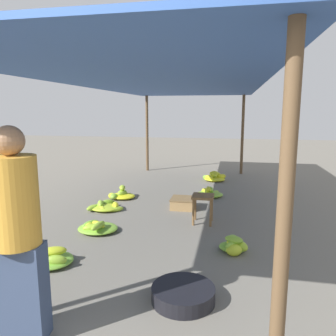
{
  "coord_description": "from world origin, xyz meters",
  "views": [
    {
      "loc": [
        1.12,
        -1.36,
        1.79
      ],
      "look_at": [
        0.0,
        4.29,
        0.78
      ],
      "focal_mm": 35.0,
      "sensor_mm": 36.0,
      "label": 1
    }
  ],
  "objects_px": {
    "banana_pile_right_2": "(209,193)",
    "vendor_foreground": "(17,233)",
    "banana_pile_right_1": "(234,245)",
    "banana_pile_left_0": "(48,259)",
    "basin_black": "(183,294)",
    "banana_pile_left_1": "(96,227)",
    "crate_near": "(183,203)",
    "stool": "(203,201)",
    "banana_pile_left_3": "(120,195)",
    "banana_pile_right_0": "(214,177)",
    "banana_pile_left_2": "(105,207)"
  },
  "relations": [
    {
      "from": "banana_pile_right_2",
      "to": "banana_pile_left_1",
      "type": "bearing_deg",
      "value": -122.48
    },
    {
      "from": "stool",
      "to": "banana_pile_right_0",
      "type": "bearing_deg",
      "value": 90.17
    },
    {
      "from": "stool",
      "to": "banana_pile_left_1",
      "type": "distance_m",
      "value": 1.71
    },
    {
      "from": "banana_pile_left_1",
      "to": "banana_pile_right_2",
      "type": "relative_size",
      "value": 1.05
    },
    {
      "from": "banana_pile_right_0",
      "to": "banana_pile_left_2",
      "type": "bearing_deg",
      "value": -121.67
    },
    {
      "from": "banana_pile_left_2",
      "to": "crate_near",
      "type": "relative_size",
      "value": 1.52
    },
    {
      "from": "banana_pile_left_1",
      "to": "banana_pile_right_1",
      "type": "bearing_deg",
      "value": -8.89
    },
    {
      "from": "banana_pile_left_2",
      "to": "banana_pile_left_3",
      "type": "xyz_separation_m",
      "value": [
        0.01,
        0.81,
        0.01
      ]
    },
    {
      "from": "banana_pile_right_2",
      "to": "crate_near",
      "type": "relative_size",
      "value": 1.28
    },
    {
      "from": "banana_pile_left_0",
      "to": "banana_pile_right_0",
      "type": "distance_m",
      "value": 5.34
    },
    {
      "from": "banana_pile_left_1",
      "to": "banana_pile_left_2",
      "type": "xyz_separation_m",
      "value": [
        -0.28,
        1.05,
        -0.01
      ]
    },
    {
      "from": "banana_pile_right_0",
      "to": "banana_pile_right_2",
      "type": "height_order",
      "value": "banana_pile_right_0"
    },
    {
      "from": "vendor_foreground",
      "to": "banana_pile_left_3",
      "type": "relative_size",
      "value": 2.88
    },
    {
      "from": "banana_pile_right_0",
      "to": "banana_pile_left_0",
      "type": "bearing_deg",
      "value": -107.84
    },
    {
      "from": "banana_pile_left_1",
      "to": "banana_pile_left_3",
      "type": "bearing_deg",
      "value": 98.2
    },
    {
      "from": "banana_pile_right_1",
      "to": "vendor_foreground",
      "type": "bearing_deg",
      "value": -130.04
    },
    {
      "from": "vendor_foreground",
      "to": "stool",
      "type": "height_order",
      "value": "vendor_foreground"
    },
    {
      "from": "stool",
      "to": "banana_pile_left_3",
      "type": "xyz_separation_m",
      "value": [
        -1.8,
        1.16,
        -0.29
      ]
    },
    {
      "from": "banana_pile_left_0",
      "to": "banana_pile_left_2",
      "type": "height_order",
      "value": "banana_pile_left_0"
    },
    {
      "from": "basin_black",
      "to": "banana_pile_right_1",
      "type": "xyz_separation_m",
      "value": [
        0.48,
        1.22,
        0.02
      ]
    },
    {
      "from": "crate_near",
      "to": "banana_pile_right_1",
      "type": "bearing_deg",
      "value": -62.26
    },
    {
      "from": "banana_pile_left_0",
      "to": "banana_pile_right_0",
      "type": "xyz_separation_m",
      "value": [
        1.64,
        5.08,
        0.02
      ]
    },
    {
      "from": "banana_pile_right_2",
      "to": "vendor_foreground",
      "type": "bearing_deg",
      "value": -103.75
    },
    {
      "from": "vendor_foreground",
      "to": "stool",
      "type": "xyz_separation_m",
      "value": [
        1.15,
        2.97,
        -0.51
      ]
    },
    {
      "from": "basin_black",
      "to": "banana_pile_left_3",
      "type": "distance_m",
      "value": 3.85
    },
    {
      "from": "banana_pile_left_3",
      "to": "banana_pile_right_0",
      "type": "bearing_deg",
      "value": 49.78
    },
    {
      "from": "vendor_foreground",
      "to": "basin_black",
      "type": "xyz_separation_m",
      "value": [
        1.17,
        0.74,
        -0.81
      ]
    },
    {
      "from": "basin_black",
      "to": "crate_near",
      "type": "distance_m",
      "value": 3.0
    },
    {
      "from": "vendor_foreground",
      "to": "banana_pile_right_2",
      "type": "height_order",
      "value": "vendor_foreground"
    },
    {
      "from": "vendor_foreground",
      "to": "banana_pile_left_2",
      "type": "relative_size",
      "value": 2.48
    },
    {
      "from": "banana_pile_left_1",
      "to": "crate_near",
      "type": "height_order",
      "value": "crate_near"
    },
    {
      "from": "stool",
      "to": "banana_pile_right_1",
      "type": "distance_m",
      "value": 1.16
    },
    {
      "from": "banana_pile_left_1",
      "to": "banana_pile_right_0",
      "type": "bearing_deg",
      "value": 69.05
    },
    {
      "from": "banana_pile_left_0",
      "to": "banana_pile_right_1",
      "type": "xyz_separation_m",
      "value": [
        2.14,
        0.8,
        0.02
      ]
    },
    {
      "from": "stool",
      "to": "banana_pile_left_2",
      "type": "relative_size",
      "value": 0.68
    },
    {
      "from": "banana_pile_right_0",
      "to": "banana_pile_right_1",
      "type": "xyz_separation_m",
      "value": [
        0.5,
        -4.28,
        0.0
      ]
    },
    {
      "from": "banana_pile_right_1",
      "to": "banana_pile_left_1",
      "type": "bearing_deg",
      "value": 171.11
    },
    {
      "from": "stool",
      "to": "banana_pile_left_0",
      "type": "relative_size",
      "value": 0.79
    },
    {
      "from": "stool",
      "to": "banana_pile_right_0",
      "type": "relative_size",
      "value": 0.7
    },
    {
      "from": "banana_pile_right_0",
      "to": "banana_pile_right_1",
      "type": "distance_m",
      "value": 4.31
    },
    {
      "from": "banana_pile_right_0",
      "to": "banana_pile_right_2",
      "type": "relative_size",
      "value": 1.15
    },
    {
      "from": "basin_black",
      "to": "banana_pile_right_0",
      "type": "bearing_deg",
      "value": 90.3
    },
    {
      "from": "stool",
      "to": "basin_black",
      "type": "bearing_deg",
      "value": -89.5
    },
    {
      "from": "banana_pile_left_0",
      "to": "banana_pile_right_2",
      "type": "xyz_separation_m",
      "value": [
        1.63,
        3.5,
        0.0
      ]
    },
    {
      "from": "stool",
      "to": "banana_pile_left_3",
      "type": "relative_size",
      "value": 0.79
    },
    {
      "from": "banana_pile_left_2",
      "to": "banana_pile_right_1",
      "type": "xyz_separation_m",
      "value": [
        2.3,
        -1.36,
        0.03
      ]
    },
    {
      "from": "banana_pile_left_0",
      "to": "banana_pile_right_1",
      "type": "height_order",
      "value": "banana_pile_right_1"
    },
    {
      "from": "banana_pile_right_1",
      "to": "banana_pile_right_2",
      "type": "relative_size",
      "value": 0.72
    },
    {
      "from": "banana_pile_left_3",
      "to": "banana_pile_left_0",
      "type": "bearing_deg",
      "value": -87.1
    },
    {
      "from": "vendor_foreground",
      "to": "banana_pile_right_0",
      "type": "height_order",
      "value": "vendor_foreground"
    }
  ]
}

